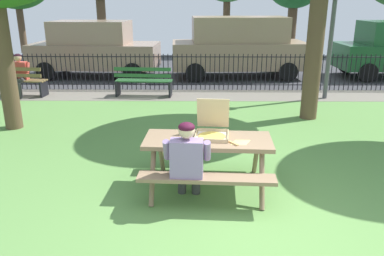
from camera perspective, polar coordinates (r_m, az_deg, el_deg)
name	(u,v)px	position (r m, az deg, el deg)	size (l,w,h in m)	color
ground	(238,170)	(6.45, 6.79, -6.12)	(28.00, 11.75, 0.02)	#5C8B45
cobblestone_walkway	(220,95)	(11.35, 4.15, 4.78)	(28.00, 1.40, 0.01)	slate
street_asphalt	(214,69)	(15.86, 3.19, 8.68)	(28.00, 7.82, 0.01)	#38383D
picnic_table_foreground	(208,150)	(5.57, 2.32, -3.23)	(1.87, 1.57, 0.79)	#8A6E53
pizza_box_open	(212,129)	(5.60, 2.98, -0.17)	(0.52, 0.58, 0.52)	tan
pizza_slice_on_table	(239,142)	(5.39, 6.95, -2.08)	(0.32, 0.29, 0.02)	#EDDB76
adult_at_table	(187,159)	(5.10, -0.71, -4.60)	(0.62, 0.61, 1.19)	#3C3C3C
iron_fence_streetside	(219,72)	(11.91, 4.02, 8.20)	(20.97, 0.03, 1.10)	black
park_bench_left	(17,82)	(12.22, -24.21, 6.22)	(1.63, 0.60, 0.85)	brown
park_bench_center	(144,82)	(11.20, -7.09, 6.71)	(1.62, 0.55, 0.85)	#295E2F
person_on_park_bench	(19,73)	(12.17, -24.04, 7.35)	(0.62, 0.60, 1.19)	#2F2F2F
lamp_post_walkway	(334,8)	(11.29, 20.11, 16.21)	(0.28, 0.28, 3.98)	#4C4C51
parked_car_far_left	(94,48)	(14.40, -14.11, 11.26)	(4.49, 2.11, 1.94)	#9F806A
parked_car_left	(239,46)	(14.01, 6.84, 11.86)	(4.69, 2.15, 2.08)	#9B7E65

